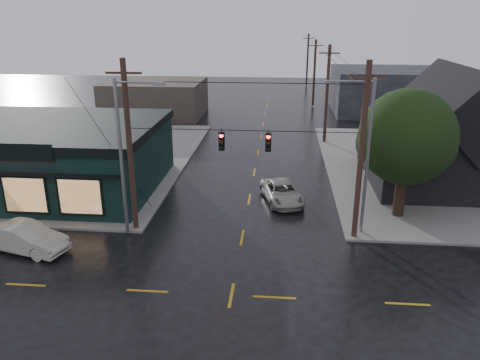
# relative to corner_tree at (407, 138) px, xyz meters

# --- Properties ---
(ground_plane) EXTENTS (160.00, 160.00, 0.00)m
(ground_plane) POSITION_rel_corner_tree_xyz_m (-9.73, -9.85, -5.26)
(ground_plane) COLOR black
(sidewalk_nw) EXTENTS (28.00, 28.00, 0.15)m
(sidewalk_nw) POSITION_rel_corner_tree_xyz_m (-29.73, 10.15, -5.19)
(sidewalk_nw) COLOR gray
(sidewalk_nw) RESTS_ON ground
(pizza_shop) EXTENTS (16.30, 12.34, 4.90)m
(pizza_shop) POSITION_rel_corner_tree_xyz_m (-24.73, 3.10, -2.70)
(pizza_shop) COLOR black
(pizza_shop) RESTS_ON ground
(ne_building) EXTENTS (12.60, 11.60, 8.75)m
(ne_building) POSITION_rel_corner_tree_xyz_m (5.27, 7.15, -0.79)
(ne_building) COLOR black
(ne_building) RESTS_ON ground
(corner_tree) EXTENTS (5.92, 5.92, 8.10)m
(corner_tree) POSITION_rel_corner_tree_xyz_m (0.00, 0.00, 0.00)
(corner_tree) COLOR black
(corner_tree) RESTS_ON ground
(utility_pole_nw) EXTENTS (2.00, 0.32, 10.15)m
(utility_pole_nw) POSITION_rel_corner_tree_xyz_m (-16.23, -3.35, -5.26)
(utility_pole_nw) COLOR black
(utility_pole_nw) RESTS_ON ground
(utility_pole_ne) EXTENTS (2.00, 0.32, 10.15)m
(utility_pole_ne) POSITION_rel_corner_tree_xyz_m (-3.23, -3.35, -5.26)
(utility_pole_ne) COLOR black
(utility_pole_ne) RESTS_ON ground
(utility_pole_far_a) EXTENTS (2.00, 0.32, 9.65)m
(utility_pole_far_a) POSITION_rel_corner_tree_xyz_m (-3.23, 18.15, -5.26)
(utility_pole_far_a) COLOR black
(utility_pole_far_a) RESTS_ON ground
(utility_pole_far_b) EXTENTS (2.00, 0.32, 9.15)m
(utility_pole_far_b) POSITION_rel_corner_tree_xyz_m (-3.23, 38.15, -5.26)
(utility_pole_far_b) COLOR black
(utility_pole_far_b) RESTS_ON ground
(utility_pole_far_c) EXTENTS (2.00, 0.32, 9.15)m
(utility_pole_far_c) POSITION_rel_corner_tree_xyz_m (-3.23, 58.15, -5.26)
(utility_pole_far_c) COLOR black
(utility_pole_far_c) RESTS_ON ground
(span_signal_assembly) EXTENTS (13.00, 0.48, 1.23)m
(span_signal_assembly) POSITION_rel_corner_tree_xyz_m (-9.64, -3.35, 0.44)
(span_signal_assembly) COLOR black
(span_signal_assembly) RESTS_ON ground
(streetlight_nw) EXTENTS (5.40, 0.30, 9.15)m
(streetlight_nw) POSITION_rel_corner_tree_xyz_m (-16.53, -4.05, -5.26)
(streetlight_nw) COLOR gray
(streetlight_nw) RESTS_ON ground
(streetlight_ne) EXTENTS (5.40, 0.30, 9.15)m
(streetlight_ne) POSITION_rel_corner_tree_xyz_m (-2.73, -2.65, -5.26)
(streetlight_ne) COLOR gray
(streetlight_ne) RESTS_ON ground
(bg_building_west) EXTENTS (12.00, 10.00, 4.40)m
(bg_building_west) POSITION_rel_corner_tree_xyz_m (-23.73, 30.15, -3.06)
(bg_building_west) COLOR #3D2F2C
(bg_building_west) RESTS_ON ground
(bg_building_east) EXTENTS (14.00, 12.00, 5.60)m
(bg_building_east) POSITION_rel_corner_tree_xyz_m (6.27, 35.15, -2.46)
(bg_building_east) COLOR black
(bg_building_east) RESTS_ON ground
(sedan_cream) EXTENTS (5.08, 2.86, 1.59)m
(sedan_cream) POSITION_rel_corner_tree_xyz_m (-21.41, -6.54, -4.47)
(sedan_cream) COLOR #B8B7A1
(sedan_cream) RESTS_ON ground
(suv_silver) EXTENTS (3.45, 5.30, 1.36)m
(suv_silver) POSITION_rel_corner_tree_xyz_m (-7.45, 1.97, -4.58)
(suv_silver) COLOR #99978D
(suv_silver) RESTS_ON ground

